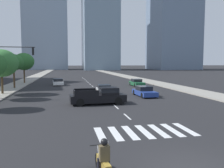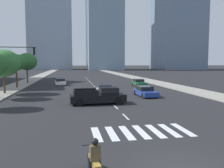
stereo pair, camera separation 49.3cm
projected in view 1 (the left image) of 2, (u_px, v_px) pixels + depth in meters
The scene contains 15 objects.
sidewalk_east at pixel (171, 86), 40.86m from camera, with size 4.00×260.00×0.15m, color gray.
sidewalk_west at pixel (7, 89), 35.54m from camera, with size 4.00×260.00×0.15m, color gray.
crosswalk_near at pixel (144, 131), 13.93m from camera, with size 5.85×2.85×0.01m.
lane_divider_center at pixel (92, 86), 41.27m from camera, with size 0.14×50.00×0.01m.
motorcycle_lead at pixel (104, 162), 8.26m from camera, with size 0.70×2.15×1.49m.
pickup_truck at pixel (101, 96), 23.33m from camera, with size 5.61×2.26×1.67m.
sedan_blue_0 at pixel (144, 92), 28.87m from camera, with size 1.98×4.56×1.24m.
sedan_green_1 at pixel (137, 83), 41.74m from camera, with size 1.83×4.51×1.27m.
sedan_white_2 at pixel (104, 90), 30.05m from camera, with size 1.91×4.37×1.30m.
sedan_white_3 at pixel (58, 82), 43.23m from camera, with size 2.17×4.58×1.25m.
traffic_signal_far at pixel (9, 61), 25.95m from camera, with size 4.73×0.28×6.19m.
street_tree_third at pixel (1, 63), 29.96m from camera, with size 4.26×4.26×5.78m.
street_tree_fourth at pixel (14, 62), 36.99m from camera, with size 3.12×3.12×5.44m.
street_tree_fifth at pixel (24, 62), 46.07m from camera, with size 4.04×4.04×6.01m.
office_tower_left_skyline at pixel (45, 5), 148.48m from camera, with size 27.21×21.85×90.34m.
Camera 1 is at (-4.59, -7.82, 4.12)m, focal length 36.97 mm.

